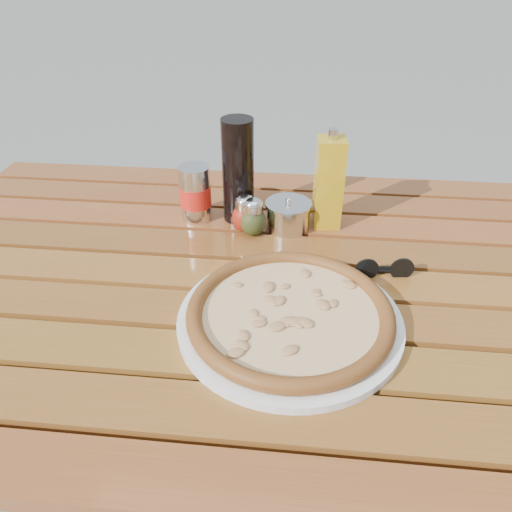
# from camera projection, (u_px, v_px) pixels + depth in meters

# --- Properties ---
(ground) EXTENTS (60.00, 60.00, 0.00)m
(ground) POSITION_uv_depth(u_px,v_px,m) (255.00, 502.00, 1.33)
(ground) COLOR slate
(ground) RESTS_ON ground
(table) EXTENTS (1.40, 0.90, 0.75)m
(table) POSITION_uv_depth(u_px,v_px,m) (255.00, 308.00, 0.95)
(table) COLOR #3C1E0D
(table) RESTS_ON ground
(plate) EXTENTS (0.46, 0.46, 0.01)m
(plate) POSITION_uv_depth(u_px,v_px,m) (290.00, 320.00, 0.80)
(plate) COLOR white
(plate) RESTS_ON table
(pizza) EXTENTS (0.45, 0.45, 0.03)m
(pizza) POSITION_uv_depth(u_px,v_px,m) (290.00, 313.00, 0.79)
(pizza) COLOR #FFE8B6
(pizza) RESTS_ON plate
(pepper_shaker) EXTENTS (0.06, 0.06, 0.08)m
(pepper_shaker) POSITION_uv_depth(u_px,v_px,m) (245.00, 214.00, 1.02)
(pepper_shaker) COLOR #A62313
(pepper_shaker) RESTS_ON table
(oregano_shaker) EXTENTS (0.07, 0.07, 0.08)m
(oregano_shaker) POSITION_uv_depth(u_px,v_px,m) (253.00, 218.00, 1.01)
(oregano_shaker) COLOR #3D441B
(oregano_shaker) RESTS_ON table
(dark_bottle) EXTENTS (0.08, 0.08, 0.22)m
(dark_bottle) POSITION_uv_depth(u_px,v_px,m) (238.00, 171.00, 1.03)
(dark_bottle) COLOR black
(dark_bottle) RESTS_ON table
(soda_can) EXTENTS (0.07, 0.07, 0.12)m
(soda_can) POSITION_uv_depth(u_px,v_px,m) (195.00, 194.00, 1.06)
(soda_can) COLOR silver
(soda_can) RESTS_ON table
(olive_oil_cruet) EXTENTS (0.06, 0.06, 0.21)m
(olive_oil_cruet) POSITION_uv_depth(u_px,v_px,m) (329.00, 183.00, 1.01)
(olive_oil_cruet) COLOR #BA8F13
(olive_oil_cruet) RESTS_ON table
(parmesan_tin) EXTENTS (0.13, 0.13, 0.07)m
(parmesan_tin) POSITION_uv_depth(u_px,v_px,m) (288.00, 215.00, 1.04)
(parmesan_tin) COLOR silver
(parmesan_tin) RESTS_ON table
(sunglasses) EXTENTS (0.11, 0.04, 0.04)m
(sunglasses) POSITION_uv_depth(u_px,v_px,m) (384.00, 269.00, 0.90)
(sunglasses) COLOR black
(sunglasses) RESTS_ON table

